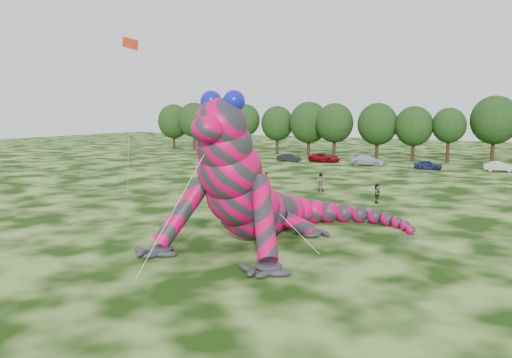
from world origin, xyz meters
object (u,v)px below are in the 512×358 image
Objects in this scene: tree_0 at (174,127)px; spectator_0 at (266,180)px; car_2 at (324,158)px; car_3 at (368,160)px; tree_9 at (449,135)px; car_0 at (246,154)px; tree_3 at (245,129)px; car_5 at (499,166)px; tree_10 at (494,130)px; tree_5 at (309,129)px; flying_kite at (130,55)px; tree_8 at (414,134)px; spectator_1 at (320,182)px; car_4 at (428,165)px; spectator_5 at (377,194)px; tree_7 at (377,131)px; spectator_4 at (248,164)px; inflatable_gecko at (260,166)px; tree_6 at (334,131)px; tree_1 at (194,127)px; tree_4 at (277,130)px; car_1 at (289,158)px; tree_2 at (218,127)px.

spectator_0 is at bearing -42.35° from tree_0.
car_3 reaches higher than car_2.
tree_9 is 2.16× the size of car_0.
tree_3 is 45.50m from car_5.
tree_10 is 5.97× the size of spectator_0.
tree_0 is at bearing 178.54° from tree_5.
flying_kite is 52.10m from tree_8.
spectator_1 is at bearing -38.01° from tree_0.
car_4 is 9.31m from car_5.
car_2 is (2.37, 41.50, -12.35)m from flying_kite.
flying_kite is 45.00m from car_4.
spectator_5 is at bearing 154.12° from car_5.
car_3 is (1.09, -8.83, -3.98)m from tree_7.
flying_kite reaches higher than spectator_4.
tree_7 is 20.85m from car_5.
inflatable_gecko is at bearing -47.87° from tree_0.
tree_0 is 2.37× the size of car_0.
car_5 is at bearing -15.65° from tree_6.
tree_1 is at bearing 120.40° from flying_kite.
tree_5 is at bearing 108.85° from inflatable_gecko.
tree_4 reaches higher than spectator_4.
car_0 is at bearing -26.45° from tree_1.
car_1 is 1.02× the size of car_4.
tree_10 is 2.61× the size of car_5.
spectator_5 is at bearing -144.55° from car_2.
spectator_5 is (-6.83, -40.68, -4.39)m from tree_10.
tree_2 is at bearing 166.93° from tree_3.
tree_0 is 11.55m from tree_2.
tree_9 is 11.85m from car_5.
spectator_4 is (-3.08, 26.27, -12.18)m from flying_kite.
tree_1 is 5.49× the size of spectator_4.
inflatable_gecko is at bearing -64.75° from tree_4.
spectator_1 is at bearing -57.89° from tree_4.
tree_9 is (24.19, -1.09, -0.56)m from tree_5.
tree_3 is 2.35× the size of car_5.
spectator_0 is (5.41, -36.10, -3.87)m from tree_6.
car_0 is at bearing -166.67° from tree_10.
inflatable_gecko is at bearing 161.13° from spectator_5.
tree_5 is 1.03× the size of tree_6.
flying_kite is 1.58× the size of tree_3.
tree_4 is 25.48m from tree_8.
car_5 is (13.14, -7.72, -3.81)m from tree_8.
tree_8 reaches higher than tree_9.
spectator_0 is (-21.07, -28.69, 0.22)m from car_5.
tree_7 is (8.74, 49.09, -8.33)m from flying_kite.
car_4 is 28.76m from spectator_5.
spectator_1 is (11.27, -35.18, -3.80)m from tree_6.
car_3 is (22.10, -1.49, 0.07)m from car_0.
car_0 is 31.20m from car_4.
spectator_4 is (13.81, -23.08, -3.83)m from tree_3.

